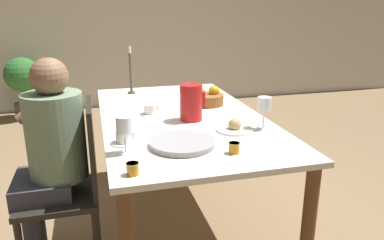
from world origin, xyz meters
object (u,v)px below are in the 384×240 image
(wine_glass_juice, at_px, (264,106))
(candlestick_tall, at_px, (131,75))
(chair_person_side, at_px, (72,184))
(jam_jar_amber, at_px, (234,147))
(bread_plate, at_px, (235,127))
(potted_plant, at_px, (23,81))
(wine_glass_water, at_px, (124,126))
(jam_jar_red, at_px, (133,168))
(teacup_across, at_px, (150,110))
(serving_tray, at_px, (182,143))
(fruit_bowl, at_px, (207,98))
(red_pitcher, at_px, (191,102))
(teacup_near_person, at_px, (124,138))
(person_seated, at_px, (51,149))

(wine_glass_juice, relative_size, candlestick_tall, 0.50)
(chair_person_side, distance_m, jam_jar_amber, 0.91)
(bread_plate, xyz_separation_m, candlestick_tall, (-0.46, 1.08, 0.13))
(bread_plate, bearing_deg, potted_plant, 116.71)
(wine_glass_water, height_order, jam_jar_red, wine_glass_water)
(wine_glass_water, xyz_separation_m, potted_plant, (-1.00, 3.41, -0.39))
(teacup_across, distance_m, candlestick_tall, 0.65)
(jam_jar_amber, bearing_deg, jam_jar_red, -167.14)
(serving_tray, height_order, fruit_bowl, fruit_bowl)
(jam_jar_red, bearing_deg, red_pitcher, 57.68)
(bread_plate, distance_m, candlestick_tall, 1.18)
(teacup_near_person, bearing_deg, red_pitcher, 34.71)
(wine_glass_water, bearing_deg, wine_glass_juice, 11.58)
(teacup_near_person, relative_size, potted_plant, 0.17)
(person_seated, relative_size, bread_plate, 5.63)
(person_seated, distance_m, jam_jar_red, 0.64)
(person_seated, height_order, wine_glass_water, person_seated)
(candlestick_tall, bearing_deg, wine_glass_water, -97.49)
(wine_glass_juice, xyz_separation_m, serving_tray, (-0.51, -0.15, -0.12))
(red_pitcher, bearing_deg, candlestick_tall, 108.73)
(fruit_bowl, height_order, potted_plant, fruit_bowl)
(red_pitcher, xyz_separation_m, wine_glass_water, (-0.44, -0.44, 0.02))
(wine_glass_juice, xyz_separation_m, bread_plate, (-0.17, 0.01, -0.12))
(serving_tray, height_order, bread_plate, bread_plate)
(chair_person_side, bearing_deg, jam_jar_amber, -115.67)
(person_seated, relative_size, wine_glass_water, 6.46)
(teacup_near_person, bearing_deg, chair_person_side, 159.84)
(wine_glass_water, relative_size, potted_plant, 0.23)
(fruit_bowl, bearing_deg, teacup_across, -161.25)
(candlestick_tall, xyz_separation_m, potted_plant, (-1.16, 2.15, -0.40))
(person_seated, xyz_separation_m, red_pitcher, (0.81, 0.18, 0.16))
(red_pitcher, bearing_deg, chair_person_side, -164.56)
(serving_tray, distance_m, bread_plate, 0.38)
(wine_glass_juice, relative_size, teacup_across, 1.37)
(fruit_bowl, bearing_deg, bread_plate, -91.79)
(jam_jar_amber, xyz_separation_m, candlestick_tall, (-0.34, 1.39, 0.12))
(chair_person_side, xyz_separation_m, wine_glass_juice, (1.08, -0.07, 0.39))
(person_seated, bearing_deg, candlestick_tall, -28.32)
(jam_jar_red, bearing_deg, serving_tray, 44.00)
(teacup_near_person, xyz_separation_m, bread_plate, (0.63, 0.04, -0.01))
(fruit_bowl, distance_m, potted_plant, 3.13)
(wine_glass_juice, xyz_separation_m, candlestick_tall, (-0.63, 1.09, 0.01))
(person_seated, xyz_separation_m, jam_jar_amber, (0.87, -0.40, 0.07))
(bread_plate, height_order, fruit_bowl, fruit_bowl)
(serving_tray, distance_m, candlestick_tall, 1.25)
(bread_plate, bearing_deg, chair_person_side, 176.20)
(wine_glass_juice, bearing_deg, potted_plant, 118.95)
(bread_plate, xyz_separation_m, potted_plant, (-1.63, 3.23, -0.27))
(potted_plant, bearing_deg, bread_plate, -63.29)
(potted_plant, bearing_deg, serving_tray, -69.27)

